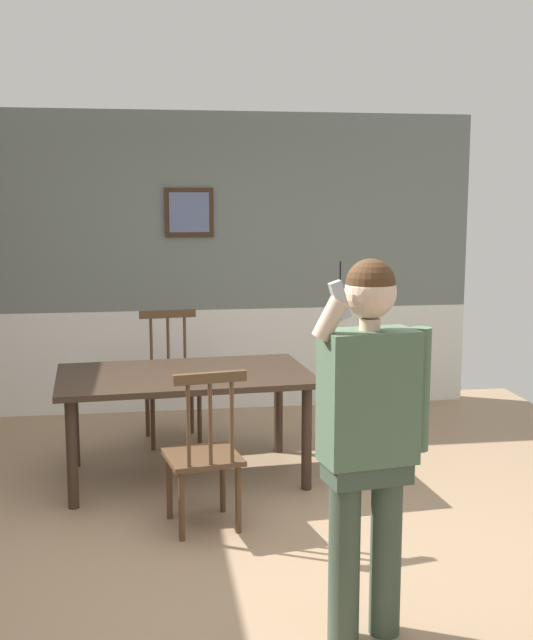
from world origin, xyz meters
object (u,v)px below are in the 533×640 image
(dining_table, at_px, (185,385))
(chair_by_doorway, at_px, (172,382))
(person_figure, at_px, (369,425))
(chair_near_window, at_px, (204,453))

(dining_table, distance_m, chair_by_doorway, 0.92)
(chair_by_doorway, height_order, person_figure, person_figure)
(dining_table, relative_size, person_figure, 1.06)
(dining_table, height_order, person_figure, person_figure)
(chair_by_doorway, bearing_deg, dining_table, 87.76)
(chair_by_doorway, xyz_separation_m, person_figure, (0.76, -3.08, 0.50))
(chair_near_window, relative_size, person_figure, 0.58)
(chair_near_window, xyz_separation_m, person_figure, (0.63, -1.29, 0.52))
(dining_table, height_order, chair_near_window, chair_near_window)
(dining_table, distance_m, person_figure, 2.31)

